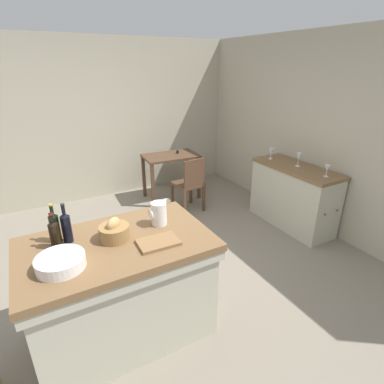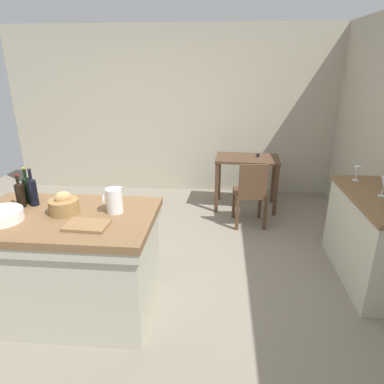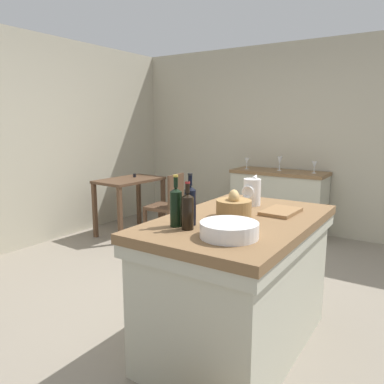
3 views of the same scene
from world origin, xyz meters
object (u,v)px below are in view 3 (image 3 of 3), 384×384
at_px(bread_basket, 234,207).
at_px(wine_bottle_green, 188,210).
at_px(wine_glass_far_left, 314,165).
at_px(wooden_chair, 168,205).
at_px(pitcher, 252,192).
at_px(writing_desk, 130,188).
at_px(wine_bottle_amber, 176,206).
at_px(wash_bowl, 229,230).
at_px(cutting_board, 281,211).
at_px(wine_bottle_dark, 190,204).
at_px(wine_glass_left, 280,161).
at_px(island_table, 238,278).
at_px(wine_glass_middle, 247,161).
at_px(side_cabinet, 278,202).

height_order(bread_basket, wine_bottle_green, wine_bottle_green).
height_order(bread_basket, wine_glass_far_left, bread_basket).
relative_size(wooden_chair, pitcher, 3.64).
bearing_deg(writing_desk, pitcher, -117.37).
bearing_deg(wine_glass_far_left, wine_bottle_amber, -179.33).
relative_size(wooden_chair, wash_bowl, 2.74).
height_order(cutting_board, wine_bottle_dark, wine_bottle_dark).
bearing_deg(wine_bottle_green, wine_glass_left, 10.81).
xyz_separation_m(writing_desk, wine_glass_far_left, (1.11, -2.19, 0.35)).
height_order(island_table, cutting_board, cutting_board).
relative_size(wash_bowl, wine_glass_middle, 2.08).
distance_m(writing_desk, wine_glass_far_left, 2.48).
relative_size(island_table, wash_bowl, 4.50).
xyz_separation_m(pitcher, cutting_board, (-0.13, -0.28, -0.09)).
height_order(pitcher, wash_bowl, pitcher).
relative_size(side_cabinet, wine_glass_middle, 8.28).
height_order(writing_desk, cutting_board, cutting_board).
distance_m(cutting_board, wine_bottle_green, 0.76).
relative_size(wooden_chair, wine_bottle_dark, 2.77).
bearing_deg(wine_bottle_green, bread_basket, -12.77).
bearing_deg(wine_bottle_green, pitcher, -3.09).
bearing_deg(writing_desk, wine_glass_left, -56.84).
bearing_deg(wine_bottle_amber, island_table, -30.35).
bearing_deg(side_cabinet, wash_bowl, -164.56).
xyz_separation_m(wash_bowl, bread_basket, (0.42, 0.18, 0.02)).
xyz_separation_m(wooden_chair, wine_bottle_dark, (-1.96, -1.63, 0.57)).
bearing_deg(bread_basket, wine_bottle_green, 167.23).
distance_m(island_table, wine_glass_left, 2.89).
xyz_separation_m(island_table, cutting_board, (0.27, -0.18, 0.43)).
xyz_separation_m(island_table, wine_glass_far_left, (2.73, 0.27, 0.49)).
bearing_deg(side_cabinet, cutting_board, -159.62).
bearing_deg(bread_basket, writing_desk, 56.11).
distance_m(side_cabinet, cutting_board, 2.66).
height_order(bread_basket, wine_bottle_dark, wine_bottle_dark).
xyz_separation_m(wine_bottle_dark, wine_bottle_amber, (-0.08, 0.05, -0.00)).
bearing_deg(wine_bottle_green, wooden_chair, 39.27).
bearing_deg(wine_bottle_amber, wine_bottle_dark, -34.85).
distance_m(bread_basket, wine_bottle_amber, 0.44).
distance_m(island_table, wine_bottle_amber, 0.72).
relative_size(writing_desk, wine_bottle_dark, 2.92).
distance_m(cutting_board, wine_bottle_dark, 0.70).
xyz_separation_m(wine_bottle_green, wine_glass_middle, (3.07, 1.05, -0.04)).
bearing_deg(wine_glass_middle, pitcher, -154.21).
distance_m(wash_bowl, wine_bottle_amber, 0.38).
bearing_deg(wine_glass_left, wine_bottle_green, -169.19).
distance_m(writing_desk, wine_glass_left, 2.08).
relative_size(island_table, wine_bottle_amber, 4.63).
height_order(island_table, writing_desk, island_table).
height_order(bread_basket, wine_glass_left, bread_basket).
bearing_deg(wine_glass_middle, island_table, -155.95).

